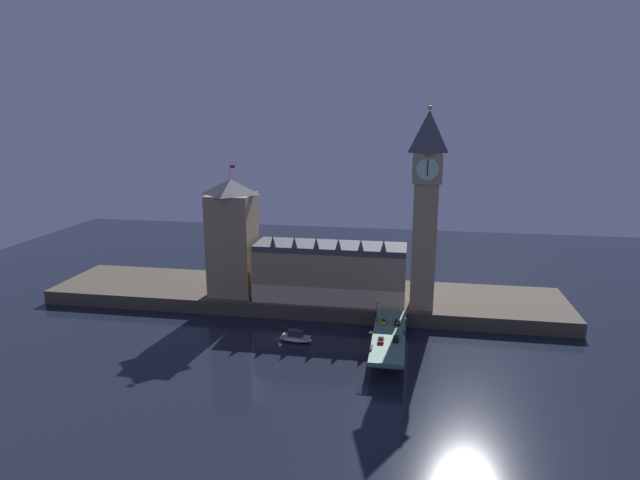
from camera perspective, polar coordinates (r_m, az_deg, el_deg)
name	(u,v)px	position (r m, az deg, el deg)	size (l,w,h in m)	color
ground_plane	(282,338)	(200.21, -4.07, -10.41)	(400.00, 400.00, 0.00)	black
embankment	(303,296)	(234.55, -1.82, -5.99)	(220.00, 42.00, 5.84)	#4C4438
parliament_hall	(330,272)	(219.40, 1.09, -3.40)	(61.26, 19.29, 27.63)	tan
clock_tower	(426,204)	(206.69, 11.19, 3.74)	(11.17, 11.28, 77.62)	tan
victoria_tower	(233,237)	(226.22, -9.31, 0.33)	(18.21, 18.21, 54.69)	tan
bridge	(389,339)	(188.80, 7.37, -10.47)	(11.11, 46.00, 6.70)	slate
car_northbound_lead	(383,322)	(196.27, 6.79, -8.63)	(1.85, 4.37, 1.48)	yellow
car_northbound_trail	(381,340)	(181.25, 6.51, -10.55)	(2.06, 4.30, 1.42)	red
car_southbound_lead	(396,339)	(182.97, 8.10, -10.38)	(1.98, 4.75, 1.31)	black
car_southbound_trail	(397,322)	(196.34, 8.23, -8.66)	(2.01, 4.27, 1.54)	black
pedestrian_near_rail	(372,347)	(175.47, 5.57, -11.25)	(0.38, 0.38, 1.84)	black
pedestrian_mid_walk	(404,331)	(188.55, 8.91, -9.57)	(0.38, 0.38, 1.76)	black
pedestrian_far_rail	(377,319)	(198.19, 6.11, -8.33)	(0.38, 0.38, 1.69)	black
street_lamp_near	(371,338)	(173.04, 5.43, -10.42)	(1.34, 0.60, 6.83)	#2D3333
street_lamp_mid	(405,324)	(186.35, 9.06, -8.81)	(1.34, 0.60, 6.51)	#2D3333
street_lamp_far	(377,306)	(200.24, 6.08, -7.01)	(1.34, 0.60, 7.11)	#2D3333
boat_upstream	(296,337)	(196.60, -2.60, -10.35)	(12.39, 5.50, 4.34)	white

